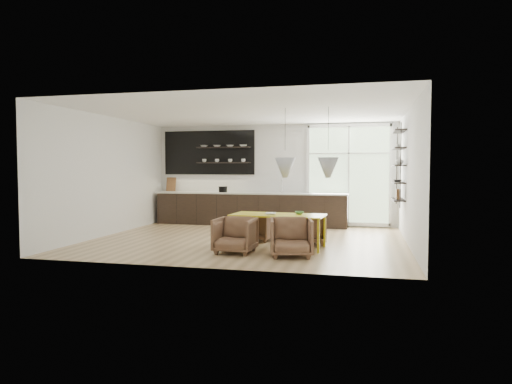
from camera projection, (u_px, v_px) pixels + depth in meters
name	position (u px, v px, depth m)	size (l,w,h in m)	color
room	(281.00, 175.00, 11.25)	(7.02, 6.01, 2.91)	tan
kitchen_run	(247.00, 204.00, 13.14)	(5.54, 0.69, 2.75)	black
right_shelving	(399.00, 168.00, 10.67)	(0.26, 1.22, 1.90)	black
dining_table	(278.00, 217.00, 9.36)	(1.95, 0.99, 0.69)	gold
armchair_back_left	(260.00, 227.00, 10.34)	(0.64, 0.66, 0.60)	brown
armchair_back_right	(308.00, 230.00, 9.86)	(0.66, 0.68, 0.62)	brown
armchair_front_left	(235.00, 235.00, 8.79)	(0.74, 0.76, 0.69)	brown
armchair_front_right	(291.00, 237.00, 8.44)	(0.77, 0.79, 0.72)	brown
wire_stool	(229.00, 233.00, 9.81)	(0.31, 0.31, 0.39)	black
table_book	(265.00, 213.00, 9.42)	(0.22, 0.29, 0.03)	white
table_bowl	(299.00, 213.00, 9.40)	(0.18, 0.18, 0.06)	#4F8653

